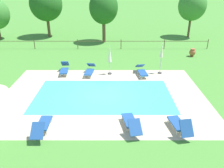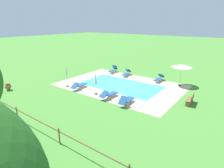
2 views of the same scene
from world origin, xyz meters
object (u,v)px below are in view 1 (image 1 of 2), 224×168
sun_lounger_north_mid (179,125)px  tree_west_mid (191,5)px  sun_lounger_north_near_steps (63,69)px  patio_umbrella_closed_row_mid_west (160,53)px  terracotta_urn_near_fence (191,52)px  sun_lounger_south_end (130,122)px  sun_lounger_north_far (89,70)px  tree_east_mid (45,4)px  patio_umbrella_closed_row_west (109,55)px  tree_centre (102,8)px  sun_lounger_south_mid (41,126)px  sun_lounger_north_end (141,71)px

sun_lounger_north_mid → tree_west_mid: bearing=71.9°
sun_lounger_north_near_steps → sun_lounger_north_mid: sun_lounger_north_mid is taller
patio_umbrella_closed_row_mid_west → terracotta_urn_near_fence: bearing=47.8°
tree_west_mid → patio_umbrella_closed_row_mid_west: bearing=-115.9°
sun_lounger_north_mid → sun_lounger_south_end: bearing=174.0°
sun_lounger_north_far → sun_lounger_north_mid: bearing=-55.8°
tree_east_mid → patio_umbrella_closed_row_west: bearing=-58.3°
sun_lounger_south_end → sun_lounger_north_near_steps: bearing=122.6°
patio_umbrella_closed_row_west → patio_umbrella_closed_row_mid_west: size_ratio=0.96×
tree_centre → tree_east_mid: size_ratio=0.95×
sun_lounger_south_mid → tree_centre: size_ratio=0.34×
patio_umbrella_closed_row_west → sun_lounger_north_mid: bearing=-65.1°
patio_umbrella_closed_row_west → tree_centre: bearing=94.4°
sun_lounger_north_near_steps → sun_lounger_north_mid: (7.18, -7.75, 0.02)m
patio_umbrella_closed_row_west → tree_centre: size_ratio=0.40×
sun_lounger_north_near_steps → sun_lounger_north_end: bearing=-3.7°
patio_umbrella_closed_row_mid_west → tree_east_mid: size_ratio=0.40×
sun_lounger_north_near_steps → tree_west_mid: tree_west_mid is taller
sun_lounger_south_mid → tree_east_mid: bearing=103.2°
terracotta_urn_near_fence → tree_west_mid: size_ratio=0.13×
patio_umbrella_closed_row_mid_west → patio_umbrella_closed_row_west: bearing=-177.9°
sun_lounger_north_end → terracotta_urn_near_fence: 7.35m
sun_lounger_north_end → sun_lounger_south_mid: 9.37m
sun_lounger_south_end → patio_umbrella_closed_row_mid_west: 8.13m
patio_umbrella_closed_row_mid_west → terracotta_urn_near_fence: 6.13m
terracotta_urn_near_fence → tree_west_mid: tree_west_mid is taller
patio_umbrella_closed_row_mid_west → sun_lounger_north_near_steps: bearing=179.8°
patio_umbrella_closed_row_west → tree_centre: tree_centre is taller
patio_umbrella_closed_row_west → sun_lounger_north_end: bearing=-5.2°
sun_lounger_south_end → tree_centre: size_ratio=0.35×
sun_lounger_north_near_steps → sun_lounger_north_end: sun_lounger_north_near_steps is taller
sun_lounger_north_end → tree_centre: (-3.32, 10.53, 3.62)m
sun_lounger_north_near_steps → tree_west_mid: 19.15m
sun_lounger_north_far → sun_lounger_north_end: sun_lounger_north_far is taller
sun_lounger_south_mid → sun_lounger_north_mid: bearing=0.1°
tree_east_mid → patio_umbrella_closed_row_mid_west: bearing=-47.0°
patio_umbrella_closed_row_west → patio_umbrella_closed_row_mid_west: (4.04, 0.15, 0.13)m
sun_lounger_north_mid → patio_umbrella_closed_row_west: size_ratio=0.81×
patio_umbrella_closed_row_mid_west → sun_lounger_south_end: bearing=-111.2°
patio_umbrella_closed_row_mid_west → tree_west_mid: tree_west_mid is taller
patio_umbrella_closed_row_west → tree_east_mid: size_ratio=0.38×
sun_lounger_south_mid → tree_east_mid: tree_east_mid is taller
sun_lounger_north_end → tree_east_mid: (-10.68, 13.43, 3.73)m
sun_lounger_north_far → terracotta_urn_near_fence: 10.73m
terracotta_urn_near_fence → sun_lounger_north_near_steps: bearing=-159.3°
sun_lounger_south_end → tree_east_mid: tree_east_mid is taller
sun_lounger_south_end → patio_umbrella_closed_row_mid_west: size_ratio=0.84×
sun_lounger_north_mid → tree_west_mid: size_ratio=0.33×
terracotta_urn_near_fence → sun_lounger_south_end: bearing=-120.2°
patio_umbrella_closed_row_mid_west → tree_west_mid: 14.34m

